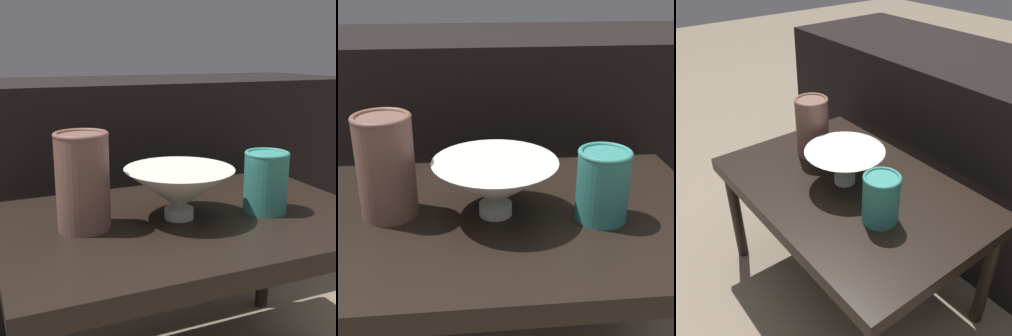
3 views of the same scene
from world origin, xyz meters
The scene contains 6 objects.
ground_plane centered at (0.00, 0.00, 0.00)m, with size 8.00×8.00×0.00m, color #7F705B.
table centered at (0.00, 0.00, 0.36)m, with size 0.76×0.51×0.40m.
couch_backdrop centered at (0.00, 0.57, 0.32)m, with size 1.57×0.50×0.65m.
bowl centered at (-0.02, 0.00, 0.46)m, with size 0.22×0.22×0.10m.
vase_textured_left centered at (-0.21, 0.02, 0.50)m, with size 0.10×0.10×0.19m.
vase_colorful_right centered at (0.16, -0.03, 0.47)m, with size 0.09×0.09×0.13m.
Camera 3 is at (0.71, -0.57, 1.04)m, focal length 42.00 mm.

